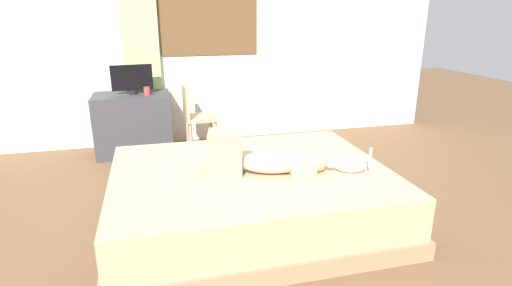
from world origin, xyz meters
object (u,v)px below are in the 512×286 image
(cat, at_px, (348,164))
(tv_monitor, at_px, (132,79))
(cup, at_px, (147,91))
(desk, at_px, (134,124))
(chair_by_desk, at_px, (195,114))
(person_lying, at_px, (262,159))
(bed, at_px, (250,196))

(cat, xyz_separation_m, tv_monitor, (-1.68, 2.31, 0.38))
(cup, bearing_deg, tv_monitor, 148.99)
(desk, xyz_separation_m, cup, (0.19, -0.10, 0.42))
(chair_by_desk, bearing_deg, tv_monitor, 160.40)
(person_lying, relative_size, desk, 1.05)
(bed, bearing_deg, desk, 115.46)
(desk, relative_size, cup, 9.27)
(bed, xyz_separation_m, cup, (-0.79, 1.95, 0.56))
(cup, bearing_deg, bed, -68.06)
(chair_by_desk, bearing_deg, bed, -82.10)
(tv_monitor, bearing_deg, person_lying, -64.55)
(bed, xyz_separation_m, tv_monitor, (-0.95, 2.05, 0.69))
(bed, relative_size, tv_monitor, 4.69)
(tv_monitor, height_order, chair_by_desk, tv_monitor)
(cup, bearing_deg, desk, 152.85)
(person_lying, relative_size, cat, 2.76)
(bed, bearing_deg, person_lying, -52.09)
(cat, xyz_separation_m, cup, (-1.51, 2.22, 0.25))
(cat, bearing_deg, bed, 160.14)
(cup, distance_m, chair_by_desk, 0.62)
(cat, distance_m, desk, 2.88)
(tv_monitor, distance_m, cup, 0.23)
(cup, bearing_deg, chair_by_desk, -15.76)
(person_lying, xyz_separation_m, cat, (0.66, -0.17, -0.05))
(desk, distance_m, tv_monitor, 0.55)
(cat, relative_size, chair_by_desk, 0.40)
(person_lying, height_order, cup, cup)
(cat, bearing_deg, tv_monitor, 125.93)
(cat, height_order, tv_monitor, tv_monitor)
(bed, height_order, cup, cup)
(tv_monitor, height_order, cup, tv_monitor)
(tv_monitor, bearing_deg, cup, -31.01)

